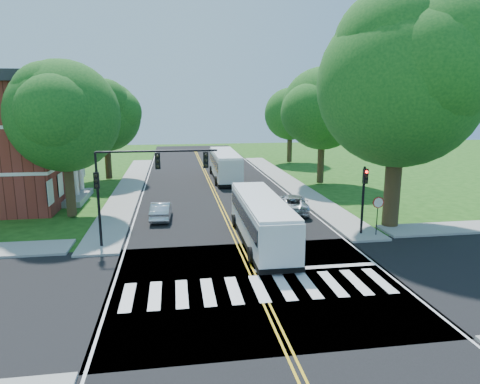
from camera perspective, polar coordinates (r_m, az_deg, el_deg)
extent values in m
plane|color=#1A4611|center=(20.99, 2.30, -12.18)|extent=(140.00, 140.00, 0.00)
cube|color=black|center=(37.96, -2.93, -1.11)|extent=(14.00, 96.00, 0.01)
cube|color=black|center=(20.99, 2.30, -12.17)|extent=(60.00, 12.00, 0.01)
cube|color=gold|center=(41.84, -3.50, 0.13)|extent=(0.36, 70.00, 0.01)
cube|color=silver|center=(41.79, -12.82, -0.16)|extent=(0.12, 70.00, 0.01)
cube|color=silver|center=(42.99, 5.56, 0.42)|extent=(0.12, 70.00, 0.01)
cube|color=silver|center=(20.54, 2.57, -12.70)|extent=(12.60, 3.00, 0.01)
cube|color=silver|center=(23.27, 10.14, -9.83)|extent=(6.60, 0.40, 0.01)
cube|color=gray|center=(44.84, -14.49, 0.65)|extent=(2.60, 40.00, 0.15)
cube|color=gray|center=(46.20, 6.45, 1.28)|extent=(2.60, 40.00, 0.15)
cylinder|color=#342514|center=(31.06, 19.69, 1.19)|extent=(1.10, 1.10, 6.00)
sphere|color=#2D7121|center=(30.60, 20.57, 13.25)|extent=(10.80, 10.80, 10.80)
cylinder|color=#342514|center=(34.22, -21.77, 0.95)|extent=(0.70, 0.70, 4.80)
sphere|color=#2D7121|center=(33.70, -22.43, 9.32)|extent=(8.00, 8.00, 8.00)
cylinder|color=#342514|center=(49.71, -17.19, 4.24)|extent=(0.70, 0.70, 4.40)
sphere|color=#2D7121|center=(49.34, -17.53, 9.61)|extent=(7.60, 7.60, 7.60)
cylinder|color=#342514|center=(45.81, 10.73, 4.32)|extent=(0.70, 0.70, 5.00)
sphere|color=#2D7121|center=(45.43, 10.99, 10.87)|extent=(8.40, 8.40, 8.40)
cylinder|color=#342514|center=(61.31, 6.63, 6.06)|extent=(0.70, 0.70, 4.40)
sphere|color=#2D7121|center=(61.01, 6.73, 10.30)|extent=(7.20, 7.20, 7.20)
cube|color=silver|center=(39.96, -21.37, 5.14)|extent=(1.40, 6.00, 0.45)
cube|color=gray|center=(40.60, -20.93, -0.67)|extent=(1.80, 6.00, 0.50)
cylinder|color=silver|center=(38.15, -21.80, 1.32)|extent=(0.50, 0.50, 4.20)
cylinder|color=silver|center=(40.26, -21.12, 1.89)|extent=(0.50, 0.50, 4.20)
cylinder|color=silver|center=(42.39, -20.51, 2.41)|extent=(0.50, 0.50, 4.20)
cylinder|color=black|center=(26.40, -18.29, -2.09)|extent=(0.16, 0.16, 4.60)
cube|color=black|center=(25.91, -18.59, 1.48)|extent=(0.30, 0.22, 0.95)
sphere|color=black|center=(25.72, -18.68, 2.08)|extent=(0.18, 0.18, 0.18)
cylinder|color=black|center=(25.46, -10.96, 5.36)|extent=(7.00, 0.12, 0.12)
cube|color=black|center=(25.38, -10.92, 4.09)|extent=(0.30, 0.22, 0.95)
cube|color=black|center=(25.43, -4.59, 4.28)|extent=(0.30, 0.22, 0.95)
cylinder|color=black|center=(28.65, 16.06, -1.07)|extent=(0.16, 0.16, 4.40)
cube|color=black|center=(28.21, 16.38, 2.03)|extent=(0.30, 0.22, 0.95)
sphere|color=#FF0A05|center=(28.04, 16.53, 2.58)|extent=(0.18, 0.18, 0.18)
cylinder|color=black|center=(28.82, 17.80, -3.36)|extent=(0.06, 0.06, 2.20)
cylinder|color=#A50A07|center=(28.55, 17.96, -1.34)|extent=(0.76, 0.04, 0.76)
cube|color=silver|center=(26.38, 2.87, -3.79)|extent=(2.45, 10.81, 2.51)
cube|color=black|center=(26.26, 2.88, -2.83)|extent=(2.51, 10.06, 0.87)
cube|color=black|center=(31.49, 0.99, -0.57)|extent=(2.24, 0.13, 1.46)
cube|color=orange|center=(31.33, 0.99, 0.90)|extent=(1.55, 0.12, 0.29)
cube|color=black|center=(26.70, 2.85, -6.09)|extent=(2.50, 10.91, 0.27)
cube|color=silver|center=(26.05, 2.90, -1.02)|extent=(2.40, 10.49, 0.20)
cylinder|color=black|center=(30.23, 3.78, -3.66)|extent=(0.30, 0.88, 0.88)
cylinder|color=black|center=(29.84, -0.70, -3.85)|extent=(0.30, 0.88, 0.88)
cylinder|color=black|center=(23.89, 7.20, -8.04)|extent=(0.30, 0.88, 0.88)
cylinder|color=black|center=(23.39, 1.51, -8.38)|extent=(0.30, 0.88, 0.88)
cube|color=silver|center=(48.16, -2.02, 3.57)|extent=(2.70, 11.76, 2.73)
cube|color=black|center=(48.09, -2.02, 4.16)|extent=(2.76, 10.94, 0.94)
cube|color=black|center=(53.94, -2.68, 4.84)|extent=(2.43, 0.13, 1.59)
cube|color=orange|center=(53.84, -2.69, 5.79)|extent=(1.69, 0.12, 0.32)
cube|color=black|center=(48.35, -2.00, 2.15)|extent=(2.75, 11.86, 0.30)
cube|color=silver|center=(47.97, -2.03, 5.25)|extent=(2.65, 11.40, 0.22)
cylinder|color=black|center=(52.27, -1.04, 3.06)|extent=(0.33, 0.96, 0.95)
cylinder|color=black|center=(52.02, -3.87, 3.00)|extent=(0.33, 0.96, 0.95)
cylinder|color=black|center=(44.99, 0.11, 1.61)|extent=(0.33, 0.96, 0.95)
cylinder|color=black|center=(44.70, -3.17, 1.52)|extent=(0.33, 0.96, 0.95)
imported|color=silver|center=(32.22, -10.49, -2.46)|extent=(1.60, 4.05, 1.31)
imported|color=silver|center=(33.91, 6.88, -1.51)|extent=(3.29, 5.49, 1.43)
imported|color=black|center=(35.06, 6.69, -1.32)|extent=(2.14, 4.06, 1.12)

